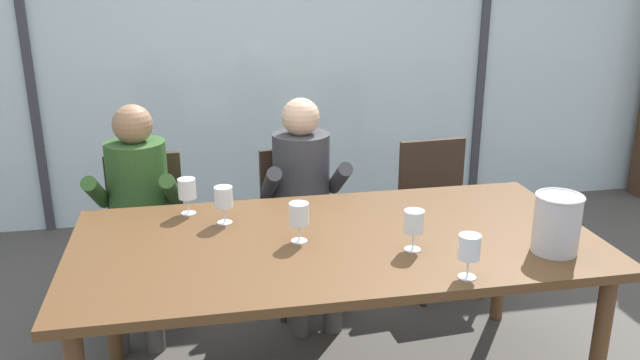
{
  "coord_description": "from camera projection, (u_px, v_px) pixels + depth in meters",
  "views": [
    {
      "loc": [
        -0.56,
        -2.54,
        1.91
      ],
      "look_at": [
        0.0,
        0.35,
        0.92
      ],
      "focal_mm": 36.65,
      "sensor_mm": 36.0,
      "label": 1
    }
  ],
  "objects": [
    {
      "name": "wine_glass_center_pour",
      "position": [
        187.0,
        190.0,
        3.06
      ],
      "size": [
        0.08,
        0.08,
        0.17
      ],
      "color": "silver",
      "rests_on": "dining_table"
    },
    {
      "name": "hillside_vineyard",
      "position": [
        235.0,
        46.0,
        8.63
      ],
      "size": [
        13.46,
        2.4,
        1.71
      ],
      "primitive_type": "cube",
      "color": "#386633",
      "rests_on": "ground"
    },
    {
      "name": "ice_bucket_primary",
      "position": [
        557.0,
        223.0,
        2.66
      ],
      "size": [
        0.2,
        0.2,
        0.25
      ],
      "color": "#B7B7BC",
      "rests_on": "dining_table"
    },
    {
      "name": "window_mullion_right",
      "position": [
        483.0,
        44.0,
        5.1
      ],
      "size": [
        0.06,
        0.06,
        2.6
      ],
      "primitive_type": "cube",
      "color": "#38383D",
      "rests_on": "ground"
    },
    {
      "name": "dining_table",
      "position": [
        335.0,
        252.0,
        2.85
      ],
      "size": [
        2.26,
        1.11,
        0.77
      ],
      "color": "brown",
      "rests_on": "ground"
    },
    {
      "name": "chair_center",
      "position": [
        437.0,
        203.0,
        3.95
      ],
      "size": [
        0.47,
        0.47,
        0.89
      ],
      "rotation": [
        0.0,
        0.0,
        0.07
      ],
      "color": "#332319",
      "rests_on": "ground"
    },
    {
      "name": "person_charcoal_jacket",
      "position": [
        304.0,
        192.0,
        3.62
      ],
      "size": [
        0.47,
        0.62,
        1.21
      ],
      "rotation": [
        0.0,
        0.0,
        0.02
      ],
      "color": "#38383D",
      "rests_on": "ground"
    },
    {
      "name": "wine_glass_near_bucket",
      "position": [
        469.0,
        249.0,
        2.44
      ],
      "size": [
        0.08,
        0.08,
        0.17
      ],
      "color": "silver",
      "rests_on": "dining_table"
    },
    {
      "name": "wine_glass_by_right_taster",
      "position": [
        224.0,
        199.0,
        2.95
      ],
      "size": [
        0.08,
        0.08,
        0.17
      ],
      "color": "silver",
      "rests_on": "dining_table"
    },
    {
      "name": "chair_near_curtain",
      "position": [
        146.0,
        222.0,
        3.66
      ],
      "size": [
        0.45,
        0.45,
        0.89
      ],
      "rotation": [
        0.0,
        0.0,
        0.02
      ],
      "color": "#332319",
      "rests_on": "ground"
    },
    {
      "name": "window_mullion_left",
      "position": [
        27.0,
        55.0,
        4.49
      ],
      "size": [
        0.06,
        0.06,
        2.6
      ],
      "primitive_type": "cube",
      "color": "#38383D",
      "rests_on": "ground"
    },
    {
      "name": "person_olive_shirt",
      "position": [
        137.0,
        203.0,
        3.46
      ],
      "size": [
        0.49,
        0.63,
        1.21
      ],
      "rotation": [
        0.0,
        0.0,
        -0.09
      ],
      "color": "#2D5123",
      "rests_on": "ground"
    },
    {
      "name": "window_glass_panel",
      "position": [
        269.0,
        48.0,
        4.81
      ],
      "size": [
        7.46,
        0.03,
        2.6
      ],
      "primitive_type": "cube",
      "color": "silver",
      "rests_on": "ground"
    },
    {
      "name": "ground",
      "position": [
        300.0,
        289.0,
        4.0
      ],
      "size": [
        14.0,
        14.0,
        0.0
      ],
      "primitive_type": "plane",
      "color": "#4C4742"
    },
    {
      "name": "chair_left_of_center",
      "position": [
        300.0,
        213.0,
        3.79
      ],
      "size": [
        0.5,
        0.5,
        0.89
      ],
      "rotation": [
        0.0,
        0.0,
        0.13
      ],
      "color": "#332319",
      "rests_on": "ground"
    },
    {
      "name": "wine_glass_by_left_taster",
      "position": [
        414.0,
        223.0,
        2.67
      ],
      "size": [
        0.08,
        0.08,
        0.17
      ],
      "color": "silver",
      "rests_on": "dining_table"
    },
    {
      "name": "wine_glass_spare_empty",
      "position": [
        299.0,
        216.0,
        2.76
      ],
      "size": [
        0.08,
        0.08,
        0.17
      ],
      "color": "silver",
      "rests_on": "dining_table"
    }
  ]
}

